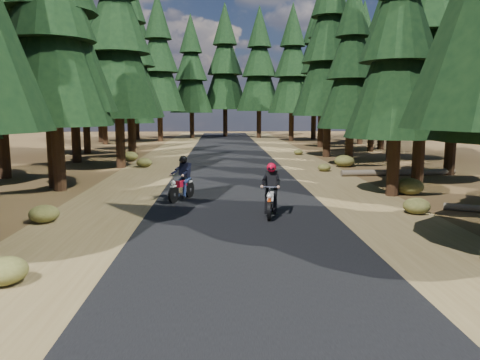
% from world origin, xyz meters
% --- Properties ---
extents(ground, '(120.00, 120.00, 0.00)m').
position_xyz_m(ground, '(0.00, 0.00, 0.00)').
color(ground, '#412C17').
rests_on(ground, ground).
extents(road, '(6.00, 100.00, 0.01)m').
position_xyz_m(road, '(0.00, 5.00, 0.01)').
color(road, black).
rests_on(road, ground).
extents(shoulder_l, '(3.20, 100.00, 0.01)m').
position_xyz_m(shoulder_l, '(-4.60, 5.00, 0.00)').
color(shoulder_l, brown).
rests_on(shoulder_l, ground).
extents(shoulder_r, '(3.20, 100.00, 0.01)m').
position_xyz_m(shoulder_r, '(4.60, 5.00, 0.00)').
color(shoulder_r, brown).
rests_on(shoulder_r, ground).
extents(pine_forest, '(34.59, 55.08, 16.32)m').
position_xyz_m(pine_forest, '(-0.02, 21.05, 7.89)').
color(pine_forest, black).
rests_on(pine_forest, ground).
extents(log_near, '(6.04, 0.78, 0.32)m').
position_xyz_m(log_near, '(8.45, 10.06, 0.16)').
color(log_near, '#4C4233').
rests_on(log_near, ground).
extents(understory_shrubs, '(14.48, 29.83, 0.70)m').
position_xyz_m(understory_shrubs, '(1.75, 7.21, 0.29)').
color(understory_shrubs, '#474C1E').
rests_on(understory_shrubs, ground).
extents(rider_lead, '(0.87, 1.93, 1.66)m').
position_xyz_m(rider_lead, '(0.95, 1.10, 0.56)').
color(rider_lead, white).
rests_on(rider_lead, road).
extents(rider_follow, '(1.26, 1.90, 1.64)m').
position_xyz_m(rider_follow, '(-2.05, 3.81, 0.55)').
color(rider_follow, '#A00A1E').
rests_on(rider_follow, road).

